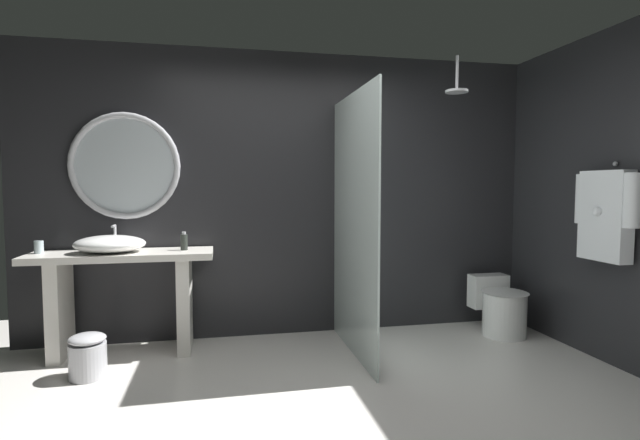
# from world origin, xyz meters

# --- Properties ---
(ground_plane) EXTENTS (5.76, 5.76, 0.00)m
(ground_plane) POSITION_xyz_m (0.00, 0.00, 0.00)
(ground_plane) COLOR silver
(back_wall_panel) EXTENTS (4.80, 0.10, 2.60)m
(back_wall_panel) POSITION_xyz_m (0.00, 1.90, 1.30)
(back_wall_panel) COLOR #232326
(back_wall_panel) RESTS_ON ground_plane
(side_wall_right) EXTENTS (0.10, 2.47, 2.60)m
(side_wall_right) POSITION_xyz_m (2.35, 0.76, 1.30)
(side_wall_right) COLOR #232326
(side_wall_right) RESTS_ON ground_plane
(vanity_counter) EXTENTS (1.44, 0.50, 0.84)m
(vanity_counter) POSITION_xyz_m (-1.43, 1.58, 0.55)
(vanity_counter) COLOR silver
(vanity_counter) RESTS_ON ground_plane
(vessel_sink) EXTENTS (0.55, 0.45, 0.21)m
(vessel_sink) POSITION_xyz_m (-1.52, 1.56, 0.92)
(vessel_sink) COLOR white
(vessel_sink) RESTS_ON vanity_counter
(tumbler_cup) EXTENTS (0.07, 0.07, 0.10)m
(tumbler_cup) POSITION_xyz_m (-2.07, 1.62, 0.90)
(tumbler_cup) COLOR silver
(tumbler_cup) RESTS_ON vanity_counter
(soap_dispenser) EXTENTS (0.06, 0.06, 0.16)m
(soap_dispenser) POSITION_xyz_m (-0.95, 1.60, 0.92)
(soap_dispenser) COLOR #282D28
(soap_dispenser) RESTS_ON vanity_counter
(round_wall_mirror) EXTENTS (0.91, 0.05, 0.91)m
(round_wall_mirror) POSITION_xyz_m (-1.43, 1.81, 1.55)
(round_wall_mirror) COLOR #B7B7BC
(shower_glass_panel) EXTENTS (0.02, 1.28, 2.13)m
(shower_glass_panel) POSITION_xyz_m (0.42, 1.21, 1.07)
(shower_glass_panel) COLOR silver
(shower_glass_panel) RESTS_ON ground_plane
(rain_shower_head) EXTENTS (0.19, 0.19, 0.31)m
(rain_shower_head) POSITION_xyz_m (1.36, 1.30, 2.22)
(rain_shower_head) COLOR #B7B7BC
(hanging_bathrobe) EXTENTS (0.20, 0.58, 0.75)m
(hanging_bathrobe) POSITION_xyz_m (2.21, 0.55, 1.19)
(hanging_bathrobe) COLOR #B7B7BC
(toilet) EXTENTS (0.41, 0.59, 0.52)m
(toilet) POSITION_xyz_m (1.91, 1.42, 0.25)
(toilet) COLOR white
(toilet) RESTS_ON ground_plane
(waste_bin) EXTENTS (0.26, 0.26, 0.33)m
(waste_bin) POSITION_xyz_m (-1.60, 1.09, 0.16)
(waste_bin) COLOR #B7B7BC
(waste_bin) RESTS_ON ground_plane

